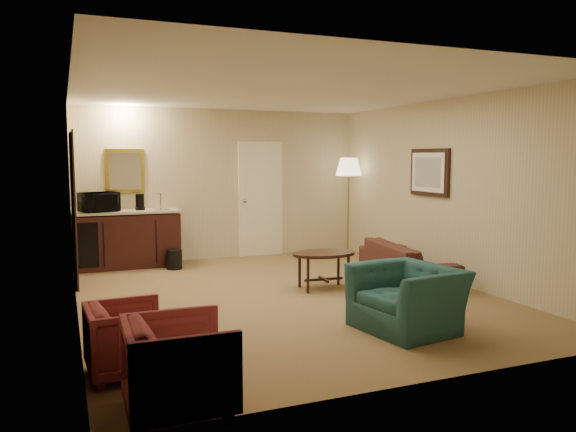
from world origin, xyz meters
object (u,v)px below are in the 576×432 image
at_px(rose_chair_near, 129,335).
at_px(rose_chair_far, 179,361).
at_px(wetbar_cabinet, 128,239).
at_px(coffee_maker, 140,202).
at_px(sofa, 407,255).
at_px(coffee_table, 324,270).
at_px(floor_lamp, 348,206).
at_px(microwave, 99,200).
at_px(waste_bin, 174,259).
at_px(teal_armchair, 408,288).

bearing_deg(rose_chair_near, rose_chair_far, -167.28).
height_order(wetbar_cabinet, coffee_maker, coffee_maker).
bearing_deg(sofa, coffee_table, 98.31).
relative_size(rose_chair_near, rose_chair_far, 0.88).
bearing_deg(floor_lamp, sofa, -95.88).
xyz_separation_m(floor_lamp, microwave, (-4.27, 0.28, 0.22)).
bearing_deg(microwave, coffee_maker, -13.75).
height_order(sofa, coffee_maker, coffee_maker).
xyz_separation_m(wetbar_cabinet, waste_bin, (0.65, -0.44, -0.30)).
height_order(sofa, teal_armchair, teal_armchair).
bearing_deg(waste_bin, coffee_maker, 134.30).
distance_m(floor_lamp, coffee_maker, 3.65).
relative_size(coffee_table, microwave, 1.59).
relative_size(floor_lamp, microwave, 3.21).
xyz_separation_m(rose_chair_near, coffee_maker, (0.70, 4.68, 0.73)).
bearing_deg(teal_armchair, sofa, 137.26).
relative_size(sofa, teal_armchair, 1.86).
bearing_deg(wetbar_cabinet, teal_armchair, -62.99).
relative_size(sofa, coffee_table, 2.15).
xyz_separation_m(rose_chair_far, microwave, (-0.19, 5.48, 0.74)).
bearing_deg(sofa, rose_chair_near, 125.30).
bearing_deg(coffee_maker, waste_bin, -43.78).
bearing_deg(floor_lamp, coffee_table, -124.85).
xyz_separation_m(floor_lamp, waste_bin, (-3.18, -0.12, -0.73)).
distance_m(rose_chair_far, microwave, 5.53).
height_order(coffee_table, floor_lamp, floor_lamp).
bearing_deg(sofa, coffee_maker, 60.95).
bearing_deg(microwave, waste_bin, -39.43).
bearing_deg(rose_chair_far, coffee_table, -39.26).
bearing_deg(teal_armchair, microwave, -157.59).
height_order(sofa, rose_chair_far, rose_chair_far).
relative_size(sofa, coffee_maker, 7.14).
distance_m(waste_bin, microwave, 1.50).
height_order(rose_chair_near, waste_bin, rose_chair_near).
distance_m(rose_chair_far, floor_lamp, 6.63).
xyz_separation_m(teal_armchair, waste_bin, (-1.65, 4.06, -0.29)).
height_order(teal_armchair, microwave, microwave).
distance_m(wetbar_cabinet, sofa, 4.41).
distance_m(waste_bin, coffee_maker, 1.10).
xyz_separation_m(rose_chair_near, waste_bin, (1.15, 4.22, -0.17)).
distance_m(wetbar_cabinet, coffee_table, 3.42).
distance_m(floor_lamp, waste_bin, 3.26).
bearing_deg(floor_lamp, waste_bin, -177.77).
distance_m(teal_armchair, coffee_maker, 5.02).
bearing_deg(rose_chair_far, waste_bin, -8.93).
bearing_deg(waste_bin, teal_armchair, -67.93).
height_order(waste_bin, coffee_maker, coffee_maker).
relative_size(coffee_table, waste_bin, 2.82).
bearing_deg(teal_armchair, coffee_table, 171.53).
bearing_deg(sofa, wetbar_cabinet, 62.69).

